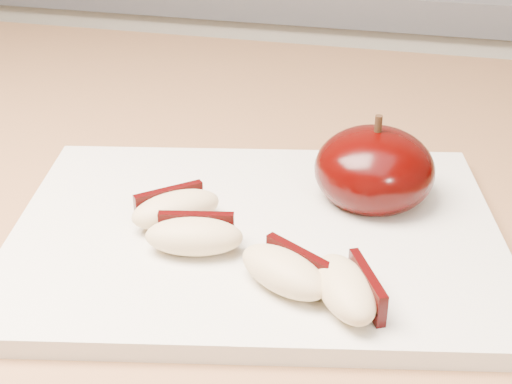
# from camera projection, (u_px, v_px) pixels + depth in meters

# --- Properties ---
(back_cabinet) EXTENTS (2.40, 0.62, 0.94)m
(back_cabinet) POSITION_uv_depth(u_px,v_px,m) (325.00, 204.00, 1.35)
(back_cabinet) COLOR silver
(back_cabinet) RESTS_ON ground
(cutting_board) EXTENTS (0.34, 0.28, 0.01)m
(cutting_board) POSITION_uv_depth(u_px,v_px,m) (256.00, 235.00, 0.45)
(cutting_board) COLOR silver
(cutting_board) RESTS_ON island_counter
(apple_half) EXTENTS (0.09, 0.09, 0.07)m
(apple_half) POSITION_uv_depth(u_px,v_px,m) (374.00, 170.00, 0.47)
(apple_half) COLOR black
(apple_half) RESTS_ON cutting_board
(apple_wedge_a) EXTENTS (0.06, 0.06, 0.02)m
(apple_wedge_a) POSITION_uv_depth(u_px,v_px,m) (175.00, 208.00, 0.45)
(apple_wedge_a) COLOR tan
(apple_wedge_a) RESTS_ON cutting_board
(apple_wedge_b) EXTENTS (0.06, 0.04, 0.02)m
(apple_wedge_b) POSITION_uv_depth(u_px,v_px,m) (194.00, 235.00, 0.42)
(apple_wedge_b) COLOR tan
(apple_wedge_b) RESTS_ON cutting_board
(apple_wedge_c) EXTENTS (0.06, 0.05, 0.02)m
(apple_wedge_c) POSITION_uv_depth(u_px,v_px,m) (285.00, 271.00, 0.39)
(apple_wedge_c) COLOR tan
(apple_wedge_c) RESTS_ON cutting_board
(apple_wedge_d) EXTENTS (0.05, 0.06, 0.02)m
(apple_wedge_d) POSITION_uv_depth(u_px,v_px,m) (348.00, 288.00, 0.38)
(apple_wedge_d) COLOR tan
(apple_wedge_d) RESTS_ON cutting_board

